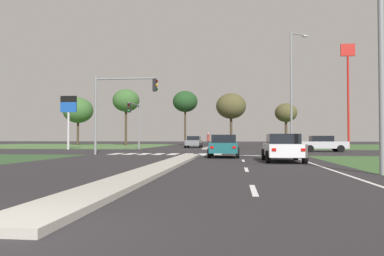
{
  "coord_description": "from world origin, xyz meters",
  "views": [
    {
      "loc": [
        3.06,
        -4.5,
        1.28
      ],
      "look_at": [
        -1.52,
        35.42,
        2.33
      ],
      "focal_mm": 35.35,
      "sensor_mm": 36.0,
      "label": 1
    }
  ],
  "objects_px": {
    "street_lamp_second": "(292,86)",
    "fuel_price_totem": "(69,110)",
    "car_white_near": "(283,147)",
    "car_teal_fourth": "(224,146)",
    "traffic_signal_near_left": "(118,100)",
    "pedestrian_at_median": "(208,138)",
    "fastfood_pole_sign": "(348,73)",
    "treeline_fourth": "(231,106)",
    "treeline_third": "(185,102)",
    "car_silver_second": "(323,144)",
    "car_grey_third": "(194,142)",
    "traffic_signal_far_left": "(135,117)",
    "treeline_near": "(78,110)",
    "treeline_second": "(126,101)",
    "street_lamp_near": "(375,8)",
    "treeline_fifth": "(286,113)"
  },
  "relations": [
    {
      "from": "street_lamp_second",
      "to": "fuel_price_totem",
      "type": "bearing_deg",
      "value": 168.69
    },
    {
      "from": "car_white_near",
      "to": "car_teal_fourth",
      "type": "relative_size",
      "value": 1.06
    },
    {
      "from": "traffic_signal_near_left",
      "to": "pedestrian_at_median",
      "type": "bearing_deg",
      "value": 72.31
    },
    {
      "from": "fastfood_pole_sign",
      "to": "treeline_fourth",
      "type": "relative_size",
      "value": 1.54
    },
    {
      "from": "traffic_signal_near_left",
      "to": "treeline_third",
      "type": "height_order",
      "value": "treeline_third"
    },
    {
      "from": "car_silver_second",
      "to": "traffic_signal_near_left",
      "type": "height_order",
      "value": "traffic_signal_near_left"
    },
    {
      "from": "treeline_third",
      "to": "pedestrian_at_median",
      "type": "bearing_deg",
      "value": -74.16
    },
    {
      "from": "car_grey_third",
      "to": "traffic_signal_far_left",
      "type": "height_order",
      "value": "traffic_signal_far_left"
    },
    {
      "from": "car_silver_second",
      "to": "fastfood_pole_sign",
      "type": "relative_size",
      "value": 0.31
    },
    {
      "from": "traffic_signal_far_left",
      "to": "traffic_signal_near_left",
      "type": "height_order",
      "value": "traffic_signal_near_left"
    },
    {
      "from": "street_lamp_second",
      "to": "pedestrian_at_median",
      "type": "height_order",
      "value": "street_lamp_second"
    },
    {
      "from": "fuel_price_totem",
      "to": "treeline_near",
      "type": "relative_size",
      "value": 0.7
    },
    {
      "from": "fastfood_pole_sign",
      "to": "car_white_near",
      "type": "bearing_deg",
      "value": -111.77
    },
    {
      "from": "car_teal_fourth",
      "to": "fuel_price_totem",
      "type": "height_order",
      "value": "fuel_price_totem"
    },
    {
      "from": "car_silver_second",
      "to": "treeline_fourth",
      "type": "bearing_deg",
      "value": -162.94
    },
    {
      "from": "car_teal_fourth",
      "to": "pedestrian_at_median",
      "type": "bearing_deg",
      "value": 96.97
    },
    {
      "from": "car_silver_second",
      "to": "pedestrian_at_median",
      "type": "bearing_deg",
      "value": -131.13
    },
    {
      "from": "treeline_third",
      "to": "treeline_second",
      "type": "bearing_deg",
      "value": -173.97
    },
    {
      "from": "street_lamp_near",
      "to": "pedestrian_at_median",
      "type": "bearing_deg",
      "value": 104.31
    },
    {
      "from": "treeline_third",
      "to": "traffic_signal_far_left",
      "type": "bearing_deg",
      "value": -94.71
    },
    {
      "from": "street_lamp_second",
      "to": "treeline_third",
      "type": "relative_size",
      "value": 1.16
    },
    {
      "from": "fastfood_pole_sign",
      "to": "fuel_price_totem",
      "type": "xyz_separation_m",
      "value": [
        -32.9,
        -11.4,
        -5.42
      ]
    },
    {
      "from": "car_grey_third",
      "to": "treeline_second",
      "type": "xyz_separation_m",
      "value": [
        -13.37,
        14.2,
        6.93
      ]
    },
    {
      "from": "street_lamp_second",
      "to": "treeline_second",
      "type": "relative_size",
      "value": 1.12
    },
    {
      "from": "car_silver_second",
      "to": "pedestrian_at_median",
      "type": "relative_size",
      "value": 2.36
    },
    {
      "from": "car_grey_third",
      "to": "treeline_fifth",
      "type": "height_order",
      "value": "treeline_fifth"
    },
    {
      "from": "traffic_signal_far_left",
      "to": "treeline_fifth",
      "type": "bearing_deg",
      "value": 55.28
    },
    {
      "from": "car_grey_third",
      "to": "traffic_signal_near_left",
      "type": "relative_size",
      "value": 0.76
    },
    {
      "from": "car_white_near",
      "to": "pedestrian_at_median",
      "type": "bearing_deg",
      "value": 103.09
    },
    {
      "from": "car_silver_second",
      "to": "treeline_near",
      "type": "distance_m",
      "value": 45.92
    },
    {
      "from": "car_teal_fourth",
      "to": "fuel_price_totem",
      "type": "relative_size",
      "value": 0.73
    },
    {
      "from": "treeline_fourth",
      "to": "car_teal_fourth",
      "type": "bearing_deg",
      "value": -90.07
    },
    {
      "from": "traffic_signal_near_left",
      "to": "fuel_price_totem",
      "type": "distance_m",
      "value": 15.03
    },
    {
      "from": "street_lamp_near",
      "to": "treeline_fourth",
      "type": "height_order",
      "value": "street_lamp_near"
    },
    {
      "from": "car_silver_second",
      "to": "traffic_signal_far_left",
      "type": "xyz_separation_m",
      "value": [
        -18.64,
        3.57,
        2.76
      ]
    },
    {
      "from": "traffic_signal_near_left",
      "to": "treeline_third",
      "type": "bearing_deg",
      "value": 89.48
    },
    {
      "from": "car_silver_second",
      "to": "traffic_signal_far_left",
      "type": "relative_size",
      "value": 0.83
    },
    {
      "from": "car_white_near",
      "to": "treeline_fifth",
      "type": "xyz_separation_m",
      "value": [
        6.32,
        46.84,
        4.88
      ]
    },
    {
      "from": "street_lamp_near",
      "to": "street_lamp_second",
      "type": "distance_m",
      "value": 21.2
    },
    {
      "from": "treeline_near",
      "to": "car_silver_second",
      "type": "bearing_deg",
      "value": -38.39
    },
    {
      "from": "car_silver_second",
      "to": "fastfood_pole_sign",
      "type": "xyz_separation_m",
      "value": [
        6.67,
        15.2,
        8.99
      ]
    },
    {
      "from": "fuel_price_totem",
      "to": "car_white_near",
      "type": "bearing_deg",
      "value": -42.27
    },
    {
      "from": "car_grey_third",
      "to": "street_lamp_second",
      "type": "relative_size",
      "value": 0.42
    },
    {
      "from": "pedestrian_at_median",
      "to": "treeline_second",
      "type": "distance_m",
      "value": 24.47
    },
    {
      "from": "car_grey_third",
      "to": "fastfood_pole_sign",
      "type": "height_order",
      "value": "fastfood_pole_sign"
    },
    {
      "from": "car_silver_second",
      "to": "traffic_signal_near_left",
      "type": "distance_m",
      "value": 19.01
    },
    {
      "from": "treeline_second",
      "to": "treeline_fourth",
      "type": "height_order",
      "value": "treeline_second"
    },
    {
      "from": "car_grey_third",
      "to": "treeline_near",
      "type": "height_order",
      "value": "treeline_near"
    },
    {
      "from": "street_lamp_second",
      "to": "fastfood_pole_sign",
      "type": "distance_m",
      "value": 19.05
    },
    {
      "from": "car_grey_third",
      "to": "treeline_near",
      "type": "relative_size",
      "value": 0.54
    }
  ]
}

